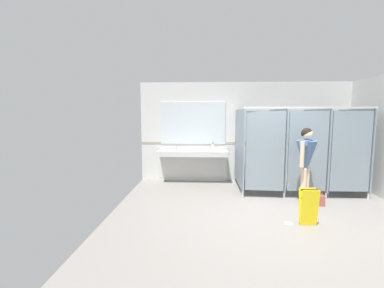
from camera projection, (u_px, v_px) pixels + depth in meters
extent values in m
cube|color=gray|center=(269.00, 214.00, 5.03)|extent=(5.97, 5.42, 0.10)
cube|color=silver|center=(249.00, 132.00, 7.33)|extent=(5.97, 0.12, 2.71)
cube|color=#9E937F|center=(249.00, 143.00, 7.30)|extent=(5.97, 0.01, 0.06)
cube|color=silver|center=(193.00, 153.00, 7.11)|extent=(1.87, 0.52, 0.14)
cube|color=silver|center=(193.00, 167.00, 7.38)|extent=(1.87, 0.08, 0.74)
cube|color=beige|center=(175.00, 152.00, 7.10)|extent=(0.42, 0.29, 0.11)
cylinder|color=silver|center=(176.00, 148.00, 7.29)|extent=(0.04, 0.04, 0.11)
cylinder|color=silver|center=(176.00, 146.00, 7.23)|extent=(0.03, 0.11, 0.03)
sphere|color=silver|center=(179.00, 148.00, 7.30)|extent=(0.04, 0.04, 0.04)
cube|color=beige|center=(210.00, 153.00, 7.06)|extent=(0.42, 0.29, 0.11)
cylinder|color=silver|center=(210.00, 148.00, 7.25)|extent=(0.04, 0.04, 0.11)
cylinder|color=silver|center=(210.00, 146.00, 7.19)|extent=(0.03, 0.11, 0.03)
sphere|color=silver|center=(212.00, 149.00, 7.26)|extent=(0.04, 0.04, 0.04)
cube|color=silver|center=(193.00, 123.00, 7.29)|extent=(1.77, 0.02, 1.15)
cube|color=gray|center=(239.00, 147.00, 6.53)|extent=(0.03, 1.55, 1.85)
cylinder|color=silver|center=(243.00, 194.00, 5.93)|extent=(0.05, 0.05, 0.12)
cube|color=gray|center=(277.00, 147.00, 6.49)|extent=(0.03, 1.55, 1.85)
cylinder|color=silver|center=(284.00, 195.00, 5.89)|extent=(0.05, 0.05, 0.12)
cube|color=gray|center=(315.00, 147.00, 6.45)|extent=(0.03, 1.55, 1.85)
cylinder|color=silver|center=(326.00, 195.00, 5.85)|extent=(0.05, 0.05, 0.12)
cube|color=gray|center=(353.00, 148.00, 6.41)|extent=(0.03, 1.55, 1.85)
cylinder|color=silver|center=(368.00, 196.00, 5.81)|extent=(0.05, 0.05, 0.12)
cube|color=gray|center=(265.00, 151.00, 5.77)|extent=(0.83, 0.09, 1.75)
cube|color=gray|center=(308.00, 152.00, 5.73)|extent=(0.83, 0.03, 1.75)
cube|color=gray|center=(351.00, 152.00, 5.69)|extent=(0.83, 0.04, 1.75)
cube|color=#B7BABF|center=(310.00, 108.00, 5.62)|extent=(2.80, 0.04, 0.04)
cylinder|color=beige|center=(306.00, 186.00, 5.41)|extent=(0.11, 0.11, 0.77)
cylinder|color=beige|center=(303.00, 188.00, 5.27)|extent=(0.11, 0.11, 0.77)
cone|color=#4C6B99|center=(306.00, 157.00, 5.27)|extent=(0.56, 0.56, 0.67)
cube|color=#4C6B99|center=(307.00, 142.00, 5.24)|extent=(0.39, 0.43, 0.10)
cylinder|color=beige|center=(310.00, 152.00, 5.44)|extent=(0.08, 0.08, 0.49)
cylinder|color=beige|center=(302.00, 154.00, 5.08)|extent=(0.08, 0.08, 0.49)
sphere|color=beige|center=(307.00, 134.00, 5.22)|extent=(0.21, 0.21, 0.21)
sphere|color=black|center=(307.00, 133.00, 5.23)|extent=(0.21, 0.21, 0.21)
cube|color=#934C42|center=(316.00, 200.00, 5.37)|extent=(0.30, 0.14, 0.21)
torus|color=#934C42|center=(317.00, 193.00, 5.36)|extent=(0.23, 0.02, 0.23)
cylinder|color=white|center=(213.00, 147.00, 7.23)|extent=(0.07, 0.07, 0.17)
cylinder|color=black|center=(213.00, 143.00, 7.22)|extent=(0.03, 0.03, 0.04)
cylinder|color=beige|center=(179.00, 149.00, 7.03)|extent=(0.07, 0.07, 0.08)
cube|color=yellow|center=(310.00, 208.00, 4.35)|extent=(0.28, 0.10, 0.62)
cube|color=yellow|center=(308.00, 206.00, 4.44)|extent=(0.28, 0.10, 0.62)
cylinder|color=black|center=(309.00, 190.00, 4.36)|extent=(0.28, 0.02, 0.02)
cylinder|color=#B7BABF|center=(288.00, 223.00, 4.50)|extent=(0.14, 0.14, 0.01)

